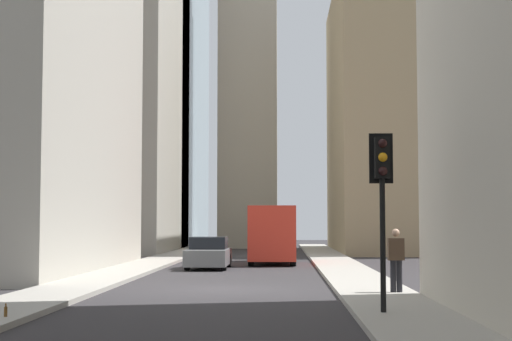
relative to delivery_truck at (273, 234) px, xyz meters
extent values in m
plane|color=#302D30|center=(-15.08, 1.40, -1.46)|extent=(135.00, 135.00, 0.00)
cube|color=#A8A399|center=(-15.08, 5.90, -1.39)|extent=(90.00, 2.20, 0.14)
cube|color=#A8A399|center=(-15.08, -3.10, -1.39)|extent=(90.00, 2.20, 0.14)
cube|color=#9E8966|center=(16.08, -9.20, 7.85)|extent=(17.61, 10.00, 18.62)
cube|color=#B7B2A5|center=(15.30, 12.00, 15.10)|extent=(16.11, 10.00, 33.12)
cube|color=#A8A091|center=(24.16, 2.24, 10.08)|extent=(4.69, 4.69, 23.09)
cube|color=red|center=(-0.91, 0.00, 0.08)|extent=(4.60, 2.25, 2.60)
cube|color=#38383D|center=(2.29, 0.00, -0.27)|extent=(1.90, 2.25, 1.90)
cube|color=black|center=(2.29, 0.00, 0.33)|extent=(1.92, 2.09, 0.64)
cylinder|color=black|center=(2.29, -0.98, -1.02)|extent=(0.88, 0.28, 0.88)
cylinder|color=black|center=(2.29, 0.99, -1.02)|extent=(0.88, 0.28, 0.88)
cylinder|color=black|center=(-2.31, -0.98, -1.02)|extent=(0.88, 0.28, 0.88)
cylinder|color=black|center=(-2.31, 0.99, -1.02)|extent=(0.88, 0.28, 0.88)
cube|color=slate|center=(-4.45, 2.80, -0.93)|extent=(4.30, 1.78, 0.70)
cube|color=black|center=(-4.25, 2.80, -0.31)|extent=(2.10, 1.58, 0.54)
cylinder|color=black|center=(-5.80, 2.02, -1.14)|extent=(0.64, 0.22, 0.64)
cylinder|color=black|center=(-5.80, 3.58, -1.14)|extent=(0.64, 0.22, 0.64)
cylinder|color=black|center=(-3.10, 2.02, -1.14)|extent=(0.64, 0.22, 0.64)
cylinder|color=black|center=(-3.10, 3.58, -1.14)|extent=(0.64, 0.22, 0.64)
cylinder|color=black|center=(-22.35, -2.63, 0.12)|extent=(0.12, 0.12, 2.87)
cube|color=black|center=(-22.35, -2.63, 2.00)|extent=(0.28, 0.32, 0.90)
cube|color=black|center=(-22.19, -2.63, 2.00)|extent=(0.03, 0.52, 1.10)
sphere|color=black|center=(-22.51, -2.63, 2.30)|extent=(0.20, 0.20, 0.20)
sphere|color=orange|center=(-22.51, -2.63, 2.00)|extent=(0.20, 0.20, 0.20)
sphere|color=black|center=(-22.51, -2.63, 1.70)|extent=(0.20, 0.20, 0.20)
cylinder|color=black|center=(-17.47, -3.70, -0.88)|extent=(0.16, 0.16, 0.87)
cylinder|color=black|center=(-17.47, -3.53, -0.88)|extent=(0.16, 0.16, 0.87)
cube|color=#4C3828|center=(-17.47, -3.61, -0.14)|extent=(0.26, 0.44, 0.61)
sphere|color=tan|center=(-17.47, -3.61, 0.31)|extent=(0.22, 0.22, 0.22)
cylinder|color=brown|center=(-23.40, 5.19, -1.22)|extent=(0.07, 0.07, 0.20)
cylinder|color=brown|center=(-23.40, 5.19, -1.08)|extent=(0.03, 0.03, 0.07)
camera|label=1|loc=(-39.36, -0.44, 0.60)|focal=55.02mm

